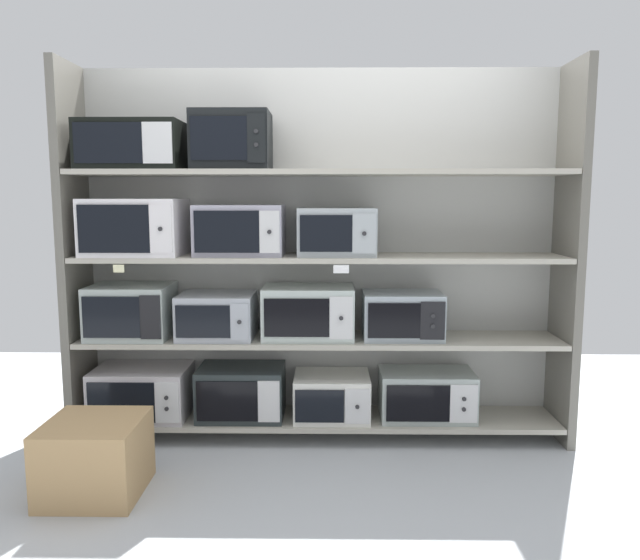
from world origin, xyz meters
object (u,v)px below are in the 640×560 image
at_px(microwave_3, 426,395).
at_px(microwave_12, 232,141).
at_px(microwave_9, 240,230).
at_px(microwave_2, 332,396).
at_px(microwave_11, 133,146).
at_px(microwave_0, 142,392).
at_px(microwave_4, 132,311).
at_px(microwave_8, 135,227).
at_px(microwave_10, 337,232).
at_px(shipping_carton, 95,457).
at_px(microwave_5, 217,315).
at_px(microwave_7, 402,315).
at_px(microwave_1, 241,392).
at_px(microwave_6, 309,312).

xyz_separation_m(microwave_3, microwave_12, (-1.16, 0.00, 1.51)).
bearing_deg(microwave_12, microwave_9, -0.49).
height_order(microwave_2, microwave_11, microwave_11).
bearing_deg(microwave_0, microwave_4, 179.75).
distance_m(microwave_9, microwave_11, 0.78).
height_order(microwave_11, microwave_12, microwave_12).
xyz_separation_m(microwave_8, microwave_10, (1.19, 0.00, -0.03)).
height_order(microwave_9, shipping_carton, microwave_9).
bearing_deg(microwave_5, microwave_11, -179.97).
bearing_deg(microwave_3, microwave_12, 179.99).
xyz_separation_m(microwave_4, microwave_5, (0.52, 0.00, -0.03)).
xyz_separation_m(microwave_3, microwave_7, (-0.16, 0.00, 0.49)).
distance_m(microwave_3, microwave_11, 2.28).
xyz_separation_m(microwave_4, microwave_12, (0.62, 0.00, 1.00)).
relative_size(microwave_7, microwave_12, 1.06).
bearing_deg(microwave_7, microwave_9, -179.99).
bearing_deg(microwave_1, microwave_6, 0.03).
distance_m(microwave_7, microwave_10, 0.64).
relative_size(microwave_2, microwave_7, 0.97).
bearing_deg(microwave_6, shipping_carton, -144.14).
relative_size(microwave_4, microwave_10, 1.05).
bearing_deg(microwave_1, shipping_carton, -129.75).
height_order(microwave_0, microwave_10, microwave_10).
bearing_deg(microwave_5, shipping_carton, -122.92).
xyz_separation_m(microwave_6, microwave_11, (-1.01, -0.00, 0.98)).
height_order(microwave_3, microwave_6, microwave_6).
height_order(microwave_2, microwave_5, microwave_5).
distance_m(microwave_3, shipping_carton, 1.90).
height_order(microwave_0, microwave_8, microwave_8).
distance_m(microwave_8, shipping_carton, 1.33).
relative_size(microwave_1, microwave_8, 0.92).
bearing_deg(microwave_9, microwave_6, 0.05).
bearing_deg(microwave_11, microwave_7, 0.01).
bearing_deg(microwave_10, microwave_12, 179.99).
bearing_deg(microwave_10, microwave_8, -179.98).
bearing_deg(microwave_4, shipping_carton, -87.43).
relative_size(microwave_2, microwave_5, 1.02).
bearing_deg(microwave_8, microwave_9, 0.00).
height_order(microwave_11, shipping_carton, microwave_11).
relative_size(microwave_6, shipping_carton, 1.17).
height_order(microwave_1, microwave_5, microwave_5).
xyz_separation_m(microwave_3, microwave_9, (-1.12, -0.00, 1.00)).
xyz_separation_m(microwave_2, microwave_3, (0.58, -0.00, 0.01)).
relative_size(microwave_8, microwave_10, 1.23).
bearing_deg(microwave_6, microwave_1, -179.97).
xyz_separation_m(microwave_7, microwave_10, (-0.39, 0.00, 0.50)).
bearing_deg(shipping_carton, microwave_7, 25.09).
relative_size(microwave_0, microwave_10, 1.25).
distance_m(microwave_1, shipping_carton, 0.97).
bearing_deg(microwave_5, microwave_2, -0.01).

